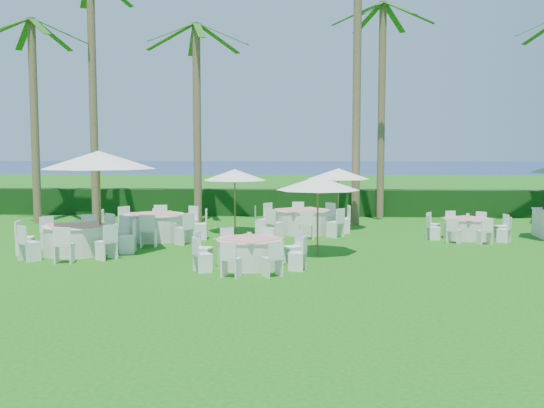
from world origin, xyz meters
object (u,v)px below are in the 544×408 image
Objects in this scene: banquet_table_d at (155,226)px; umbrella_c at (235,175)px; banquet_table_a at (77,239)px; umbrella_a at (99,160)px; banquet_table_e at (302,221)px; banquet_table_f at (467,228)px; umbrella_d at (338,174)px; umbrella_b at (318,183)px; banquet_table_b at (249,252)px.

banquet_table_d is 1.52× the size of umbrella_c.
umbrella_a is (0.66, 0.10, 2.26)m from banquet_table_a.
banquet_table_f is (5.58, -1.08, -0.08)m from banquet_table_e.
banquet_table_d is at bearing -158.45° from banquet_table_e.
banquet_table_a is at bearing -142.47° from umbrella_d.
umbrella_d is at bearing 151.92° from banquet_table_f.
banquet_table_d is 10.50m from banquet_table_f.
umbrella_c reaches higher than umbrella_b.
banquet_table_d is at bearing 61.67° from banquet_table_a.
banquet_table_d is at bearing -153.45° from umbrella_d.
banquet_table_a is 0.95× the size of banquet_table_d.
banquet_table_f is 1.20× the size of umbrella_d.
banquet_table_e is at bearing 78.93° from banquet_table_b.
banquet_table_a is 2.36m from umbrella_a.
banquet_table_d reaches higher than banquet_table_e.
umbrella_b is (5.37, -2.69, 1.59)m from banquet_table_d.
umbrella_d is at bearing 71.25° from banquet_table_b.
banquet_table_d is 7.15m from umbrella_d.
umbrella_a is at bearing -140.91° from banquet_table_e.
umbrella_c reaches higher than umbrella_d.
banquet_table_a is 1.43× the size of umbrella_b.
banquet_table_d reaches higher than banquet_table_b.
banquet_table_a is 1.19× the size of banquet_table_f.
banquet_table_e is 1.49× the size of umbrella_c.
banquet_table_d is at bearing 128.34° from banquet_table_b.
umbrella_c is (4.02, 4.63, 1.66)m from banquet_table_a.
banquet_table_a is 1.45× the size of umbrella_c.
umbrella_a is (-4.50, 1.82, 2.31)m from banquet_table_b.
banquet_table_b is 0.84× the size of banquet_table_d.
umbrella_b is at bearing -57.01° from umbrella_c.
umbrella_d is at bearing 39.55° from umbrella_a.
umbrella_c is (-7.99, 0.93, 1.73)m from banquet_table_f.
umbrella_b is (1.76, 1.89, 1.66)m from banquet_table_b.
umbrella_b is at bearing -26.56° from banquet_table_d.
banquet_table_d is 6.21m from umbrella_b.
banquet_table_f is at bearing 17.63° from umbrella_a.
banquet_table_f is 6.42m from umbrella_b.
banquet_table_f is 0.84× the size of umbrella_a.
umbrella_a is at bearing -179.37° from umbrella_b.
banquet_table_a is 7.10m from umbrella_b.
umbrella_c is 3.98m from umbrella_d.
umbrella_b is (-5.09, -3.54, 1.68)m from banquet_table_f.
banquet_table_e is 5.68m from banquet_table_f.
banquet_table_a is 12.56m from banquet_table_f.
umbrella_d is at bearing 37.53° from banquet_table_a.
banquet_table_a is 1.43× the size of umbrella_d.
banquet_table_f is 1.22× the size of umbrella_c.
banquet_table_b is 0.88× the size of umbrella_a.
banquet_table_a is at bearing -130.94° from umbrella_c.
banquet_table_d reaches higher than banquet_table_f.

